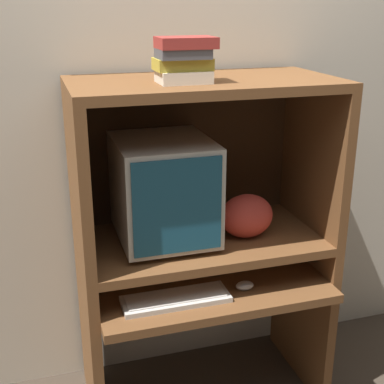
% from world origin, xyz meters
% --- Properties ---
extents(wall_back, '(6.00, 0.06, 2.60)m').
position_xyz_m(wall_back, '(0.00, 0.59, 1.30)').
color(wall_back, beige).
rests_on(wall_back, ground_plane).
extents(desk_base, '(1.01, 0.61, 0.61)m').
position_xyz_m(desk_base, '(0.00, 0.21, 0.39)').
color(desk_base, brown).
rests_on(desk_base, ground_plane).
extents(desk_monitor_shelf, '(1.01, 0.53, 0.16)m').
position_xyz_m(desk_monitor_shelf, '(0.00, 0.26, 0.73)').
color(desk_monitor_shelf, brown).
rests_on(desk_monitor_shelf, desk_base).
extents(hutch_upper, '(1.01, 0.53, 0.64)m').
position_xyz_m(hutch_upper, '(0.00, 0.30, 1.19)').
color(hutch_upper, brown).
rests_on(hutch_upper, desk_monitor_shelf).
extents(crt_monitor, '(0.37, 0.43, 0.41)m').
position_xyz_m(crt_monitor, '(-0.16, 0.29, 0.98)').
color(crt_monitor, beige).
rests_on(crt_monitor, desk_monitor_shelf).
extents(keyboard, '(0.41, 0.14, 0.03)m').
position_xyz_m(keyboard, '(-0.17, 0.07, 0.62)').
color(keyboard, beige).
rests_on(keyboard, desk_base).
extents(mouse, '(0.07, 0.05, 0.03)m').
position_xyz_m(mouse, '(0.11, 0.07, 0.62)').
color(mouse, '#B7B7B7').
rests_on(mouse, desk_base).
extents(snack_bag, '(0.22, 0.16, 0.18)m').
position_xyz_m(snack_bag, '(0.17, 0.22, 0.86)').
color(snack_bag, '#BC382D').
rests_on(snack_bag, desk_monitor_shelf).
extents(book_stack, '(0.20, 0.15, 0.16)m').
position_xyz_m(book_stack, '(-0.10, 0.19, 1.49)').
color(book_stack, beige).
rests_on(book_stack, hutch_upper).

